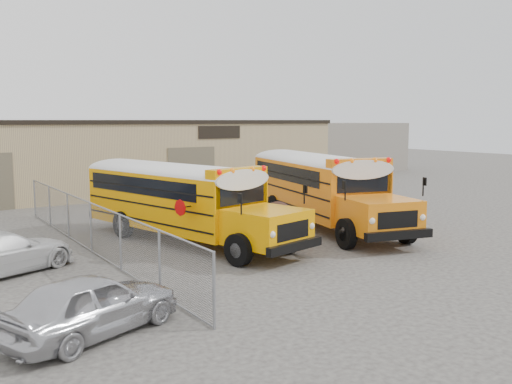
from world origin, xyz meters
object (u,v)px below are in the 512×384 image
school_bus_left (94,183)px  school_bus_right (266,171)px  tarp_bundle (278,222)px  car_white (0,253)px  car_silver (92,304)px

school_bus_left → school_bus_right: 9.62m
school_bus_left → tarp_bundle: 9.72m
car_white → school_bus_right: bearing=-87.2°
school_bus_left → school_bus_right: bearing=0.0°
car_silver → car_white: (-0.82, 6.44, -0.03)m
school_bus_left → car_white: school_bus_left is taller
school_bus_right → school_bus_left: bearing=-180.0°
school_bus_right → car_white: bearing=-153.1°
school_bus_right → tarp_bundle: (-5.36, -8.69, -1.03)m
tarp_bundle → car_silver: bearing=-148.6°
school_bus_left → car_white: 9.28m
tarp_bundle → school_bus_left: bearing=116.1°
tarp_bundle → car_silver: size_ratio=0.40×
car_silver → car_white: bearing=-14.4°
tarp_bundle → school_bus_right: bearing=58.3°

